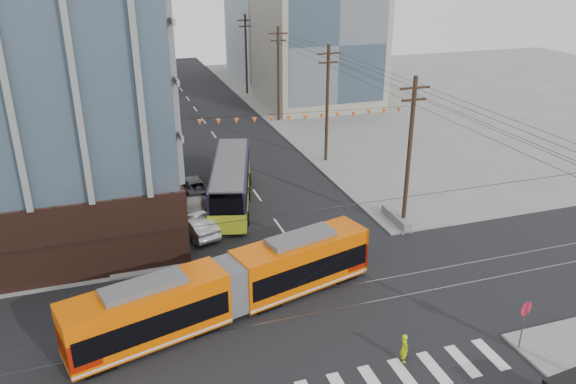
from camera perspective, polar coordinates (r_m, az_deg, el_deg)
name	(u,v)px	position (r m, az deg, el deg)	size (l,w,h in m)	color
ground	(361,341)	(29.97, 7.47, -14.74)	(160.00, 160.00, 0.00)	slate
bg_bldg_nw_near	(43,41)	(73.97, -23.62, 13.85)	(18.00, 16.00, 18.00)	#8C99A5
bg_bldg_ne_near	(317,42)	(74.93, 3.01, 14.96)	(14.00, 14.00, 16.00)	gray
bg_bldg_nw_far	(73,16)	(93.56, -21.05, 16.35)	(16.00, 18.00, 20.00)	gray
bg_bldg_ne_far	(284,31)	(94.41, -0.39, 15.99)	(16.00, 16.00, 14.00)	#8C99A5
utility_pole_far	(246,55)	(80.58, -4.28, 13.68)	(0.30, 0.30, 11.00)	black
streetcar	(230,287)	(30.90, -5.93, -9.55)	(17.57, 2.47, 3.39)	#E85800
city_bus	(231,182)	(44.47, -5.82, 1.04)	(2.71, 12.51, 3.54)	black
parked_car_silver	(195,224)	(40.11, -9.47, -3.21)	(1.69, 4.84, 1.59)	#B3B6BA
parked_car_white	(195,206)	(43.16, -9.47, -1.44)	(1.92, 4.72, 1.37)	beige
parked_car_grey	(192,186)	(47.05, -9.71, 0.64)	(2.27, 4.92, 1.37)	#4A4D51
pedestrian	(404,348)	(28.61, 11.74, -15.24)	(0.55, 0.36, 1.52)	#B7DF03
stop_sign	(522,328)	(30.59, 22.70, -12.63)	(0.81, 0.81, 2.66)	red
jersey_barrier	(396,218)	(42.08, 10.88, -2.65)	(0.85, 3.78, 0.76)	slate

